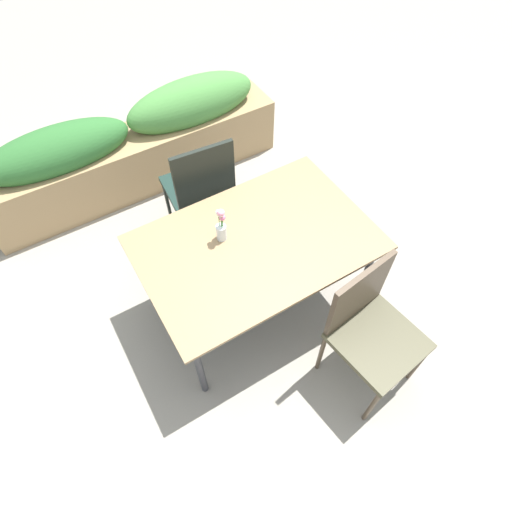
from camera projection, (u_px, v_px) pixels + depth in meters
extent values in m
plane|color=gray|center=(251.00, 303.00, 3.12)|extent=(12.00, 12.00, 0.00)
cube|color=#8C704C|center=(256.00, 242.00, 2.57)|extent=(1.40, 0.94, 0.02)
cube|color=#333338|center=(256.00, 244.00, 2.59)|extent=(1.37, 0.92, 0.02)
cylinder|color=#333338|center=(200.00, 368.00, 2.47)|extent=(0.04, 0.04, 0.68)
cylinder|color=#333338|center=(365.00, 276.00, 2.85)|extent=(0.04, 0.04, 0.68)
cylinder|color=#333338|center=(147.00, 273.00, 2.86)|extent=(0.04, 0.04, 0.68)
cylinder|color=#333338|center=(299.00, 203.00, 3.24)|extent=(0.04, 0.04, 0.68)
cube|color=#1A2F29|center=(198.00, 188.00, 3.18)|extent=(0.48, 0.48, 0.04)
cube|color=black|center=(205.00, 179.00, 2.86)|extent=(0.43, 0.06, 0.51)
cylinder|color=black|center=(167.00, 201.00, 3.42)|extent=(0.03, 0.03, 0.44)
cylinder|color=black|center=(214.00, 184.00, 3.53)|extent=(0.03, 0.03, 0.44)
cylinder|color=black|center=(186.00, 236.00, 3.20)|extent=(0.03, 0.03, 0.44)
cylinder|color=black|center=(235.00, 218.00, 3.31)|extent=(0.03, 0.03, 0.44)
cube|color=#44412B|center=(378.00, 341.00, 2.44)|extent=(0.51, 0.51, 0.04)
cube|color=#4C3D2D|center=(359.00, 295.00, 2.35)|extent=(0.44, 0.08, 0.45)
cylinder|color=#4C3D2D|center=(418.00, 363.00, 2.61)|extent=(0.03, 0.03, 0.45)
cylinder|color=#4C3D2D|center=(372.00, 406.00, 2.45)|extent=(0.03, 0.03, 0.45)
cylinder|color=#4C3D2D|center=(367.00, 315.00, 2.80)|extent=(0.03, 0.03, 0.45)
cylinder|color=#4C3D2D|center=(321.00, 353.00, 2.65)|extent=(0.03, 0.03, 0.45)
cylinder|color=silver|center=(221.00, 232.00, 2.53)|extent=(0.06, 0.06, 0.11)
cylinder|color=#47843D|center=(222.00, 222.00, 2.45)|extent=(0.01, 0.01, 0.16)
sphere|color=pink|center=(221.00, 213.00, 2.39)|extent=(0.04, 0.04, 0.04)
cylinder|color=#47843D|center=(221.00, 222.00, 2.46)|extent=(0.01, 0.01, 0.15)
sphere|color=white|center=(220.00, 214.00, 2.40)|extent=(0.04, 0.04, 0.04)
cylinder|color=#47843D|center=(223.00, 224.00, 2.48)|extent=(0.01, 0.01, 0.11)
sphere|color=pink|center=(222.00, 218.00, 2.44)|extent=(0.04, 0.04, 0.04)
cylinder|color=#47843D|center=(219.00, 221.00, 2.47)|extent=(0.00, 0.01, 0.15)
sphere|color=white|center=(218.00, 212.00, 2.41)|extent=(0.03, 0.03, 0.03)
cube|color=#9E7F56|center=(138.00, 160.00, 3.66)|extent=(2.50, 0.43, 0.50)
ellipsoid|color=#2D662D|center=(57.00, 151.00, 3.21)|extent=(1.13, 0.38, 0.36)
ellipsoid|color=#47843D|center=(191.00, 102.00, 3.54)|extent=(1.13, 0.38, 0.40)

